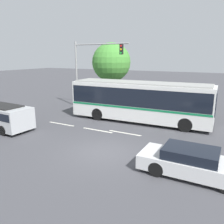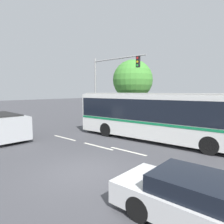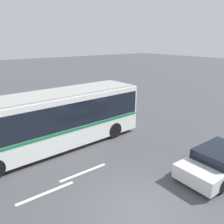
{
  "view_description": "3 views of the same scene",
  "coord_description": "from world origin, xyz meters",
  "views": [
    {
      "loc": [
        5.98,
        -10.18,
        5.14
      ],
      "look_at": [
        -1.85,
        4.34,
        1.12
      ],
      "focal_mm": 36.72,
      "sensor_mm": 36.0,
      "label": 1
    },
    {
      "loc": [
        5.93,
        -5.26,
        3.3
      ],
      "look_at": [
        -1.52,
        3.42,
        2.11
      ],
      "focal_mm": 31.74,
      "sensor_mm": 36.0,
      "label": 2
    },
    {
      "loc": [
        -4.85,
        -4.71,
        5.94
      ],
      "look_at": [
        3.08,
        5.71,
        1.71
      ],
      "focal_mm": 36.27,
      "sensor_mm": 36.0,
      "label": 3
    }
  ],
  "objects": [
    {
      "name": "street_tree_left",
      "position": [
        -6.18,
        12.21,
        4.49
      ],
      "size": [
        4.19,
        4.19,
        6.61
      ],
      "color": "brown",
      "rests_on": "ground"
    },
    {
      "name": "flowering_hedge",
      "position": [
        0.7,
        11.33,
        0.77
      ],
      "size": [
        6.48,
        1.09,
        1.56
      ],
      "color": "#286028",
      "rests_on": "ground"
    },
    {
      "name": "lane_stripe_far",
      "position": [
        -0.35,
        3.4,
        0.01
      ],
      "size": [
        2.4,
        0.16,
        0.01
      ],
      "primitive_type": "cube",
      "color": "silver",
      "rests_on": "ground"
    },
    {
      "name": "sedan_foreground",
      "position": [
        4.7,
        -0.39,
        0.61
      ],
      "size": [
        4.62,
        1.86,
        1.26
      ],
      "rotation": [
        0.0,
        0.0,
        0.0
      ],
      "color": "silver",
      "rests_on": "ground"
    },
    {
      "name": "suv_left_lane",
      "position": [
        -8.68,
        0.07,
        1.03
      ],
      "size": [
        5.09,
        2.22,
        1.77
      ],
      "rotation": [
        0.0,
        0.0,
        -0.05
      ],
      "color": "#B2B5B7",
      "rests_on": "ground"
    },
    {
      "name": "lane_stripe_near",
      "position": [
        -2.31,
        3.03,
        0.01
      ],
      "size": [
        2.4,
        0.16,
        0.01
      ],
      "primitive_type": "cube",
      "color": "silver",
      "rests_on": "ground"
    },
    {
      "name": "lane_stripe_mid",
      "position": [
        -5.63,
        3.02,
        0.01
      ],
      "size": [
        2.4,
        0.16,
        0.01
      ],
      "primitive_type": "cube",
      "color": "silver",
      "rests_on": "ground"
    },
    {
      "name": "ground_plane",
      "position": [
        0.0,
        0.0,
        0.0
      ],
      "size": [
        140.0,
        140.0,
        0.0
      ],
      "primitive_type": "plane",
      "color": "#444449"
    },
    {
      "name": "traffic_light_pole",
      "position": [
        -6.87,
        8.88,
        4.4
      ],
      "size": [
        5.92,
        0.24,
        6.57
      ],
      "color": "gray",
      "rests_on": "ground"
    },
    {
      "name": "city_bus",
      "position": [
        -0.58,
        6.63,
        1.81
      ],
      "size": [
        11.23,
        3.04,
        3.19
      ],
      "rotation": [
        0.0,
        0.0,
        0.04
      ],
      "color": "silver",
      "rests_on": "ground"
    }
  ]
}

